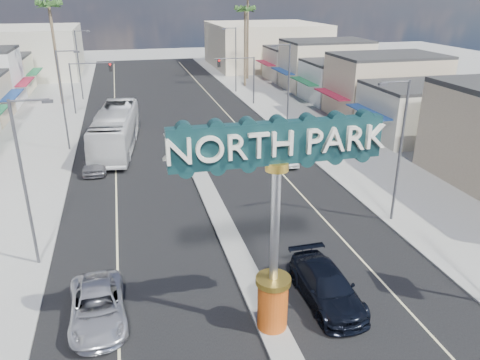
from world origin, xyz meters
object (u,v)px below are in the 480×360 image
city_bus (116,130)px  car_parked_right (283,154)px  streetlight_l_mid (64,96)px  suv_right (327,286)px  gateway_sign (276,206)px  streetlight_r_mid (287,85)px  streetlight_r_far (235,57)px  streetlight_l_far (80,62)px  palm_right_mid (245,13)px  palm_left_far (49,10)px  traffic_signal_left (87,78)px  streetlight_l_near (26,177)px  traffic_signal_right (240,71)px  car_parked_left (96,162)px  palm_right_far (248,0)px  streetlight_r_near (399,145)px  suv_left (98,307)px

city_bus → car_parked_right: bearing=-20.2°
streetlight_l_mid → suv_right: (13.53, -26.75, -4.27)m
gateway_sign → streetlight_r_mid: gateway_sign is taller
streetlight_r_far → suv_right: size_ratio=1.63×
streetlight_l_far → palm_right_mid: 24.41m
streetlight_l_far → streetlight_r_mid: same height
palm_left_far → gateway_sign: bearing=-74.9°
palm_right_mid → streetlight_l_mid: bearing=-132.0°
streetlight_l_mid → car_parked_right: 20.04m
traffic_signal_left → streetlight_l_near: streetlight_l_near is taller
streetlight_l_near → palm_left_far: size_ratio=0.69×
streetlight_l_mid → traffic_signal_right: bearing=35.5°
car_parked_left → palm_right_far: bearing=63.0°
traffic_signal_left → streetlight_r_near: bearing=-60.0°
streetlight_r_far → streetlight_r_near: bearing=-90.0°
suv_left → gateway_sign: bearing=-21.1°
streetlight_r_far → palm_right_mid: palm_right_mid is taller
traffic_signal_left → palm_left_far: (-3.82, 6.01, 7.22)m
suv_right → streetlight_l_mid: bearing=116.1°
traffic_signal_right → streetlight_l_far: (-19.62, 8.01, 0.79)m
streetlight_r_mid → streetlight_l_near: bearing=-136.2°
traffic_signal_left → streetlight_r_mid: size_ratio=0.67×
gateway_sign → streetlight_r_far: (10.43, 50.02, -0.86)m
streetlight_l_near → streetlight_r_near: same height
streetlight_l_far → palm_right_mid: size_ratio=0.74×
streetlight_l_far → palm_right_far: bearing=21.5°
gateway_sign → streetlight_l_far: bearing=101.8°
gateway_sign → palm_left_far: size_ratio=0.70×
streetlight_l_far → gateway_sign: bearing=-78.2°
gateway_sign → traffic_signal_left: size_ratio=1.53×
suv_left → suv_right: (10.43, -1.18, 0.08)m
traffic_signal_right → streetlight_r_mid: size_ratio=0.67×
streetlight_r_mid → streetlight_l_mid: bearing=180.0°
streetlight_l_near → car_parked_left: 14.80m
streetlight_l_near → streetlight_l_far: same height
suv_left → streetlight_r_near: bearing=14.8°
traffic_signal_right → gateway_sign: bearing=-102.3°
traffic_signal_left → suv_left: size_ratio=1.16×
palm_left_far → car_parked_left: size_ratio=2.87×
gateway_sign → traffic_signal_right: bearing=77.7°
streetlight_r_mid → palm_right_far: palm_right_far is taller
streetlight_l_mid → streetlight_r_far: (20.87, 22.00, 0.00)m
traffic_signal_left → palm_right_far: 31.22m
palm_right_mid → car_parked_right: size_ratio=2.64×
suv_left → suv_right: size_ratio=0.94×
streetlight_r_near → suv_right: streetlight_r_near is taller
streetlight_r_near → streetlight_r_far: (0.00, 42.00, 0.00)m
traffic_signal_right → suv_right: bearing=-98.5°
palm_left_far → car_parked_right: size_ratio=2.86×
palm_right_far → car_parked_right: 42.24m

